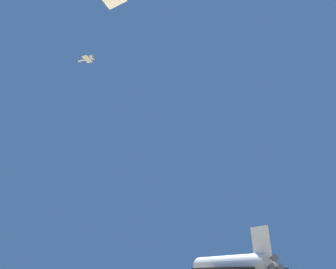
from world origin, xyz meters
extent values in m
cylinder|color=white|center=(0.82, 0.65, 5.40)|extent=(32.32, 15.35, 6.00)
cone|color=black|center=(17.98, -4.77, 5.40)|extent=(5.53, 6.64, 5.70)
ellipsoid|color=white|center=(13.21, -3.26, 7.05)|extent=(7.31, 5.74, 2.40)
cube|color=black|center=(-3.00, 1.85, 4.20)|extent=(24.39, 28.30, 0.70)
cube|color=white|center=(-12.53, 4.86, 12.00)|extent=(6.28, 2.50, 7.60)
cone|color=#595960|center=(-15.59, 5.82, 6.80)|extent=(2.95, 2.82, 2.20)
cone|color=#595960|center=(-16.07, 4.30, 4.40)|extent=(2.95, 2.82, 2.20)
cone|color=#595960|center=(-15.10, 7.35, 4.40)|extent=(2.95, 2.82, 2.20)
cylinder|color=#999EA3|center=(105.55, 4.35, 147.02)|extent=(12.63, 6.22, 1.50)
cone|color=black|center=(112.51, 7.14, 147.02)|extent=(2.41, 2.14, 1.50)
cube|color=#999EA3|center=(104.15, 3.80, 146.82)|extent=(7.06, 9.06, 0.24)
cube|color=#999EA3|center=(100.44, 2.31, 148.97)|extent=(2.30, 1.08, 2.60)
cube|color=#999EA3|center=(100.44, 2.31, 147.22)|extent=(3.64, 5.20, 0.20)
camera|label=1|loc=(-50.57, 91.35, 2.70)|focal=30.72mm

